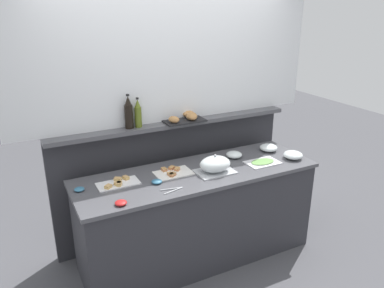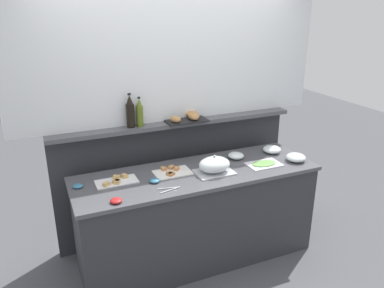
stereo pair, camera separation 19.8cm
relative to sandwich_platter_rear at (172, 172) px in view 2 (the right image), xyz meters
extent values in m
plane|color=#4C4C51|center=(0.21, 0.54, -0.91)|extent=(12.00, 12.00, 0.00)
cube|color=#2D2D33|center=(0.21, -0.06, -0.48)|extent=(2.16, 0.67, 0.86)
cube|color=#4C4C51|center=(0.21, -0.06, -0.03)|extent=(2.20, 0.71, 0.03)
cube|color=#2D2D33|center=(0.21, 0.47, -0.31)|extent=(2.44, 0.08, 1.20)
cube|color=#4C4C51|center=(0.21, 0.42, 0.31)|extent=(2.44, 0.22, 0.04)
cube|color=silver|center=(0.21, 0.49, 1.01)|extent=(3.04, 0.08, 1.36)
cube|color=white|center=(0.00, 0.00, -0.01)|extent=(0.33, 0.21, 0.01)
cube|color=#B7844C|center=(0.05, 0.03, 0.00)|extent=(0.07, 0.07, 0.01)
cube|color=#D1664C|center=(0.05, 0.03, 0.01)|extent=(0.07, 0.07, 0.01)
cube|color=#B7844C|center=(0.05, 0.03, 0.02)|extent=(0.07, 0.07, 0.01)
cube|color=#B7844C|center=(0.02, 0.07, 0.00)|extent=(0.07, 0.06, 0.01)
cube|color=#D1664C|center=(0.02, 0.07, 0.01)|extent=(0.07, 0.06, 0.01)
cube|color=#B7844C|center=(0.02, 0.07, 0.02)|extent=(0.07, 0.06, 0.01)
cube|color=#B7844C|center=(-0.05, 0.07, 0.00)|extent=(0.04, 0.06, 0.01)
cube|color=#D1664C|center=(-0.05, 0.07, 0.01)|extent=(0.04, 0.06, 0.01)
cube|color=#B7844C|center=(-0.05, 0.07, 0.02)|extent=(0.04, 0.06, 0.01)
cube|color=#B7844C|center=(-0.03, -0.06, 0.00)|extent=(0.07, 0.06, 0.01)
cube|color=#D1664C|center=(-0.03, -0.06, 0.01)|extent=(0.07, 0.06, 0.01)
cube|color=#B7844C|center=(-0.03, -0.06, 0.02)|extent=(0.07, 0.06, 0.01)
cube|color=#B7844C|center=(-0.04, -0.05, 0.00)|extent=(0.05, 0.06, 0.01)
cube|color=#D1664C|center=(-0.04, -0.05, 0.01)|extent=(0.05, 0.06, 0.01)
cube|color=#B7844C|center=(-0.04, -0.05, 0.02)|extent=(0.05, 0.06, 0.01)
cube|color=white|center=(-0.49, 0.01, -0.01)|extent=(0.35, 0.18, 0.01)
cube|color=tan|center=(-0.50, -0.03, 0.00)|extent=(0.06, 0.07, 0.01)
cube|color=#E5C666|center=(-0.50, -0.03, 0.01)|extent=(0.06, 0.07, 0.01)
cube|color=tan|center=(-0.50, -0.03, 0.02)|extent=(0.06, 0.07, 0.01)
cube|color=tan|center=(-0.41, 0.06, 0.00)|extent=(0.06, 0.07, 0.01)
cube|color=#E5C666|center=(-0.41, 0.06, 0.01)|extent=(0.06, 0.07, 0.01)
cube|color=tan|center=(-0.41, 0.06, 0.02)|extent=(0.06, 0.07, 0.01)
cube|color=tan|center=(-0.59, -0.04, 0.00)|extent=(0.07, 0.07, 0.01)
cube|color=#E5C666|center=(-0.59, -0.04, 0.01)|extent=(0.07, 0.07, 0.01)
cube|color=tan|center=(-0.59, -0.04, 0.02)|extent=(0.07, 0.07, 0.01)
cube|color=tan|center=(-0.50, -0.01, 0.00)|extent=(0.07, 0.06, 0.01)
cube|color=#E5C666|center=(-0.50, -0.01, 0.01)|extent=(0.07, 0.06, 0.01)
cube|color=tan|center=(-0.50, -0.01, 0.02)|extent=(0.07, 0.06, 0.01)
cube|color=tan|center=(-0.48, 0.07, 0.00)|extent=(0.07, 0.06, 0.01)
cube|color=#E5C666|center=(-0.48, 0.07, 0.01)|extent=(0.07, 0.06, 0.01)
cube|color=tan|center=(-0.48, 0.07, 0.02)|extent=(0.07, 0.06, 0.01)
cube|color=silver|center=(0.85, -0.17, -0.01)|extent=(0.32, 0.20, 0.01)
ellipsoid|color=#66994C|center=(0.85, -0.17, 0.01)|extent=(0.24, 0.14, 0.01)
cube|color=#B7BABF|center=(0.34, -0.15, 0.00)|extent=(0.34, 0.24, 0.01)
ellipsoid|color=silver|center=(0.34, -0.15, 0.07)|extent=(0.28, 0.23, 0.14)
sphere|color=#B7BABF|center=(0.34, -0.15, 0.15)|extent=(0.02, 0.02, 0.02)
ellipsoid|color=silver|center=(1.09, 0.06, 0.03)|extent=(0.18, 0.18, 0.07)
ellipsoid|color=#F28C4C|center=(1.09, 0.06, 0.01)|extent=(0.14, 0.14, 0.04)
ellipsoid|color=silver|center=(1.18, -0.21, 0.03)|extent=(0.19, 0.19, 0.07)
ellipsoid|color=#E5CC66|center=(1.18, -0.21, 0.01)|extent=(0.15, 0.15, 0.04)
ellipsoid|color=silver|center=(0.69, 0.07, 0.02)|extent=(0.15, 0.15, 0.06)
ellipsoid|color=#E5CC66|center=(0.69, 0.07, 0.01)|extent=(0.12, 0.12, 0.04)
ellipsoid|color=teal|center=(-0.80, 0.04, 0.00)|extent=(0.08, 0.08, 0.03)
ellipsoid|color=teal|center=(-0.20, -0.12, 0.01)|extent=(0.09, 0.09, 0.03)
ellipsoid|color=red|center=(-0.57, -0.33, 0.01)|extent=(0.09, 0.09, 0.03)
cylinder|color=#B7BABF|center=(-0.14, -0.31, -0.01)|extent=(0.18, 0.05, 0.01)
cylinder|color=#B7BABF|center=(-0.14, -0.27, -0.01)|extent=(0.18, 0.04, 0.01)
sphere|color=#B7BABF|center=(-0.05, -0.29, -0.01)|extent=(0.01, 0.01, 0.01)
cylinder|color=black|center=(-0.25, 0.40, 0.44)|extent=(0.08, 0.08, 0.22)
cone|color=black|center=(-0.25, 0.40, 0.59)|extent=(0.06, 0.06, 0.08)
cylinder|color=black|center=(-0.25, 0.40, 0.64)|extent=(0.03, 0.03, 0.02)
cylinder|color=#56661E|center=(-0.16, 0.40, 0.42)|extent=(0.06, 0.06, 0.19)
cone|color=#56661E|center=(-0.16, 0.40, 0.55)|extent=(0.05, 0.05, 0.07)
cylinder|color=black|center=(-0.16, 0.40, 0.60)|extent=(0.03, 0.03, 0.02)
cube|color=black|center=(0.29, 0.39, 0.34)|extent=(0.40, 0.26, 0.02)
ellipsoid|color=#AD7A47|center=(0.37, 0.47, 0.38)|extent=(0.11, 0.15, 0.06)
ellipsoid|color=#AD7A47|center=(0.17, 0.33, 0.38)|extent=(0.13, 0.14, 0.06)
ellipsoid|color=#AD7A47|center=(0.38, 0.45, 0.38)|extent=(0.16, 0.14, 0.06)
ellipsoid|color=#AD7A47|center=(0.37, 0.34, 0.38)|extent=(0.15, 0.18, 0.07)
ellipsoid|color=#AD7A47|center=(0.35, 0.35, 0.38)|extent=(0.10, 0.12, 0.06)
ellipsoid|color=#AD7A47|center=(0.38, 0.46, 0.38)|extent=(0.12, 0.14, 0.06)
camera|label=1|loc=(-1.24, -2.81, 1.40)|focal=35.65mm
camera|label=2|loc=(-1.06, -2.89, 1.40)|focal=35.65mm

